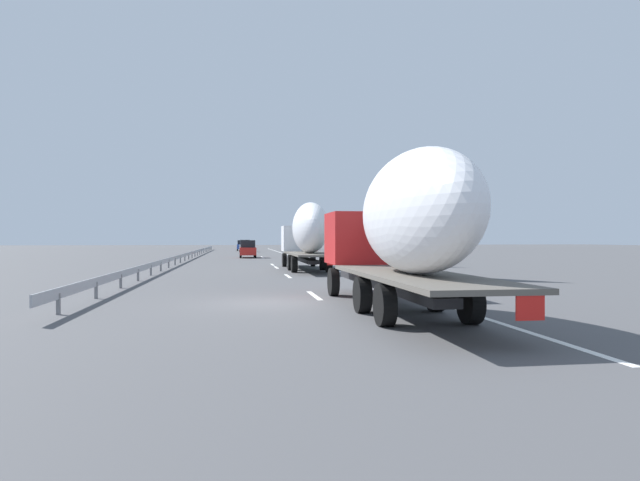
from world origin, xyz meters
The scene contains 24 objects.
ground_plane centered at (40.00, 0.00, 0.00)m, with size 260.00×260.00×0.00m, color #4C4C4F.
lane_stripe_0 centered at (2.00, -1.80, 0.00)m, with size 3.20×0.20×0.01m, color white.
lane_stripe_1 centered at (12.65, -1.80, 0.00)m, with size 3.20×0.20×0.01m, color white.
lane_stripe_2 centered at (22.01, -1.80, 0.00)m, with size 3.20×0.20×0.01m, color white.
lane_stripe_3 centered at (26.49, -1.80, 0.00)m, with size 3.20×0.20×0.01m, color white.
lane_stripe_4 centered at (42.71, -1.80, 0.00)m, with size 3.20×0.20×0.01m, color white.
lane_stripe_5 centered at (46.31, -1.80, 0.00)m, with size 3.20×0.20×0.01m, color white.
lane_stripe_6 centered at (67.45, -1.80, 0.00)m, with size 3.20×0.20×0.01m, color white.
lane_stripe_7 centered at (64.97, -1.80, 0.00)m, with size 3.20×0.20×0.01m, color white.
lane_stripe_8 centered at (77.80, -1.80, 0.00)m, with size 3.20×0.20×0.01m, color white.
edge_line_right centered at (45.00, -5.50, 0.00)m, with size 110.00×0.20×0.01m, color white.
truck_lead centered at (18.00, -3.60, 2.51)m, with size 13.36×2.55×4.47m.
truck_trailing centered at (-3.13, -3.60, 2.53)m, with size 13.11×2.55×4.46m.
car_red_compact centered at (43.29, -0.11, 0.98)m, with size 4.40×1.82×1.97m.
car_blue_sedan centered at (78.89, 0.22, 0.94)m, with size 4.13×1.86×1.87m.
car_silver_hatch centered at (70.65, -0.13, 0.97)m, with size 4.61×1.78×1.96m.
road_sign centered at (37.49, -6.70, 2.29)m, with size 0.10×0.90×3.32m.
tree_0 centered at (10.05, -9.72, 3.85)m, with size 2.88×2.88×6.24m.
tree_1 centered at (85.83, -11.98, 3.81)m, with size 3.45×3.45×5.84m.
tree_2 centered at (31.38, -12.77, 3.28)m, with size 3.50×3.50×5.19m.
tree_3 centered at (30.01, -13.15, 3.57)m, with size 3.72×3.72×5.81m.
tree_4 centered at (28.53, -11.31, 4.11)m, with size 3.51×3.51×6.70m.
tree_5 centered at (23.96, -10.40, 3.99)m, with size 2.68×2.68×6.60m.
guardrail_median centered at (43.00, 6.00, 0.58)m, with size 94.00×0.10×0.76m.
Camera 1 is at (-18.00, 1.04, 2.13)m, focal length 30.36 mm.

